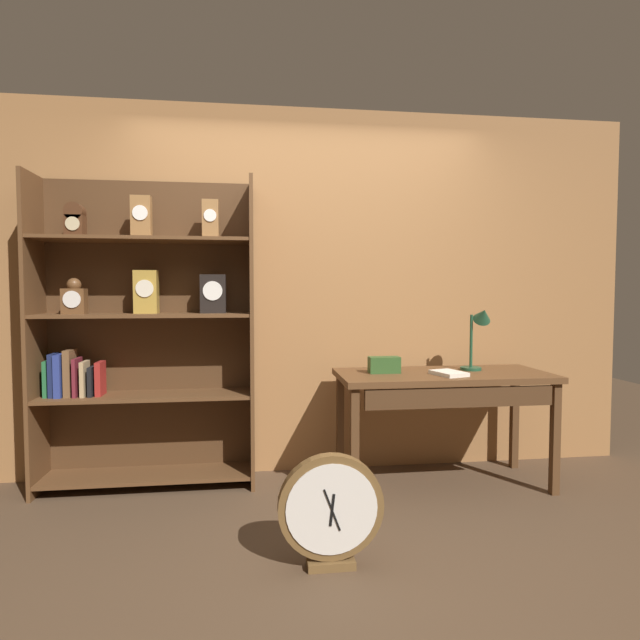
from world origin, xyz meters
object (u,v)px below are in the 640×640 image
(toolbox_small, at_px, (384,365))
(round_clock_large, at_px, (331,510))
(desk_lamp, at_px, (479,329))
(bookshelf, at_px, (142,334))
(workbench, at_px, (444,386))
(open_repair_manual, at_px, (449,373))

(toolbox_small, distance_m, round_clock_large, 1.22)
(desk_lamp, bearing_deg, toolbox_small, -178.43)
(bookshelf, height_order, toolbox_small, bookshelf)
(bookshelf, height_order, workbench, bookshelf)
(workbench, xyz_separation_m, toolbox_small, (-0.39, 0.06, 0.14))
(desk_lamp, xyz_separation_m, round_clock_large, (-1.17, -0.99, -0.77))
(workbench, distance_m, toolbox_small, 0.42)
(desk_lamp, xyz_separation_m, open_repair_manual, (-0.28, -0.16, -0.27))
(workbench, bearing_deg, bookshelf, 172.08)
(bookshelf, relative_size, desk_lamp, 4.48)
(workbench, relative_size, desk_lamp, 3.08)
(bookshelf, distance_m, round_clock_large, 1.77)
(workbench, bearing_deg, open_repair_manual, -92.62)
(desk_lamp, height_order, open_repair_manual, desk_lamp)
(toolbox_small, bearing_deg, bookshelf, 172.26)
(workbench, bearing_deg, round_clock_large, -134.55)
(open_repair_manual, bearing_deg, desk_lamp, 13.25)
(bookshelf, height_order, desk_lamp, bookshelf)
(bookshelf, relative_size, round_clock_large, 3.78)
(open_repair_manual, height_order, round_clock_large, open_repair_manual)
(workbench, height_order, desk_lamp, desk_lamp)
(desk_lamp, relative_size, toolbox_small, 2.22)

